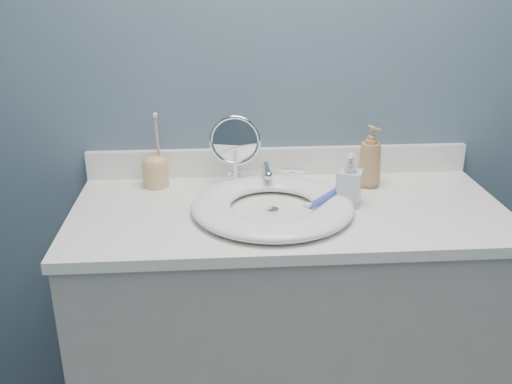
{
  "coord_description": "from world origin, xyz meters",
  "views": [
    {
      "loc": [
        -0.2,
        -0.49,
        1.53
      ],
      "look_at": [
        -0.1,
        0.94,
        0.94
      ],
      "focal_mm": 40.0,
      "sensor_mm": 36.0,
      "label": 1
    }
  ],
  "objects": [
    {
      "name": "toothbrush_lying",
      "position": [
        0.09,
        0.92,
        0.92
      ],
      "size": [
        0.13,
        0.14,
        0.02
      ],
      "rotation": [
        0.0,
        0.0,
        0.85
      ],
      "color": "#3247B3",
      "rests_on": "basin"
    },
    {
      "name": "basin",
      "position": [
        -0.05,
        0.94,
        0.9
      ],
      "size": [
        0.45,
        0.45,
        0.04
      ],
      "primitive_type": null,
      "color": "white",
      "rests_on": "countertop"
    },
    {
      "name": "faucet",
      "position": [
        -0.05,
        1.14,
        0.91
      ],
      "size": [
        0.25,
        0.13,
        0.07
      ],
      "color": "silver",
      "rests_on": "countertop"
    },
    {
      "name": "countertop",
      "position": [
        0.0,
        0.97,
        0.86
      ],
      "size": [
        1.22,
        0.57,
        0.03
      ],
      "primitive_type": "cube",
      "color": "white",
      "rests_on": "vanity_cabinet"
    },
    {
      "name": "makeup_mirror",
      "position": [
        -0.14,
        1.13,
        1.01
      ],
      "size": [
        0.16,
        0.09,
        0.23
      ],
      "rotation": [
        0.0,
        0.0,
        -0.11
      ],
      "color": "silver",
      "rests_on": "countertop"
    },
    {
      "name": "back_wall",
      "position": [
        0.0,
        1.25,
        1.2
      ],
      "size": [
        2.2,
        0.02,
        2.4
      ],
      "primitive_type": "cube",
      "color": "slate",
      "rests_on": "ground"
    },
    {
      "name": "toothbrush_holder",
      "position": [
        -0.39,
        1.16,
        0.93
      ],
      "size": [
        0.08,
        0.08,
        0.23
      ],
      "rotation": [
        0.0,
        0.0,
        -0.28
      ],
      "color": "tan",
      "rests_on": "countertop"
    },
    {
      "name": "soap_bottle_amber",
      "position": [
        0.26,
        1.12,
        0.97
      ],
      "size": [
        0.1,
        0.1,
        0.19
      ],
      "primitive_type": "imported",
      "rotation": [
        0.0,
        0.0,
        0.41
      ],
      "color": "#AB7E4D",
      "rests_on": "countertop"
    },
    {
      "name": "vanity_cabinet",
      "position": [
        0.0,
        0.97,
        0.42
      ],
      "size": [
        1.2,
        0.55,
        0.85
      ],
      "primitive_type": "cube",
      "color": "#A6A198",
      "rests_on": "ground"
    },
    {
      "name": "backsplash",
      "position": [
        0.0,
        1.24,
        0.93
      ],
      "size": [
        1.22,
        0.02,
        0.09
      ],
      "primitive_type": "cube",
      "color": "white",
      "rests_on": "countertop"
    },
    {
      "name": "drain",
      "position": [
        -0.05,
        0.94,
        0.88
      ],
      "size": [
        0.04,
        0.04,
        0.01
      ],
      "primitive_type": "cylinder",
      "color": "silver",
      "rests_on": "countertop"
    },
    {
      "name": "soap_bottle_clear",
      "position": [
        0.17,
        0.98,
        0.95
      ],
      "size": [
        0.09,
        0.09,
        0.15
      ],
      "primitive_type": "imported",
      "rotation": [
        0.0,
        0.0,
        -0.38
      ],
      "color": "silver",
      "rests_on": "countertop"
    }
  ]
}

